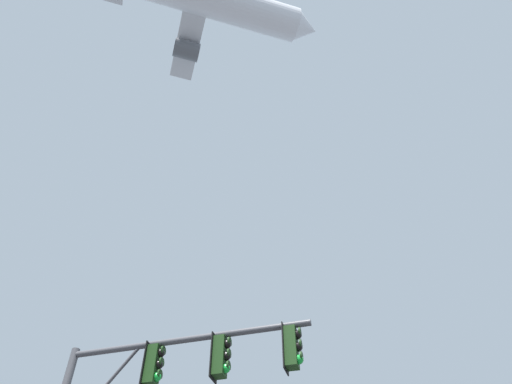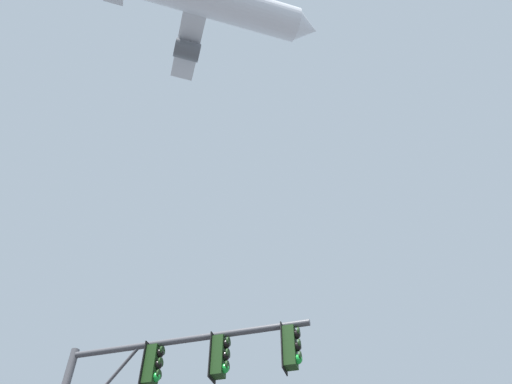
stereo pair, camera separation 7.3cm
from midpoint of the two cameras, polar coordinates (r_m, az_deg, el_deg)
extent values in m
cylinder|color=#4C4C51|center=(11.64, -8.35, -17.30)|extent=(5.89, 0.84, 0.15)
cube|color=#193814|center=(10.71, 4.36, -18.27)|extent=(0.30, 0.35, 0.90)
cylinder|color=#193814|center=(10.94, 4.22, -15.88)|extent=(0.05, 0.05, 0.12)
cube|color=black|center=(10.73, 3.60, -18.38)|extent=(0.08, 0.46, 1.04)
sphere|color=black|center=(10.80, 5.07, -16.88)|extent=(0.20, 0.20, 0.20)
cylinder|color=#193814|center=(10.82, 5.39, -16.54)|extent=(0.06, 0.21, 0.21)
sphere|color=black|center=(10.68, 5.16, -18.21)|extent=(0.20, 0.20, 0.20)
cylinder|color=#193814|center=(10.69, 5.50, -17.87)|extent=(0.06, 0.21, 0.21)
sphere|color=green|center=(10.56, 5.26, -19.57)|extent=(0.20, 0.20, 0.20)
cylinder|color=#193814|center=(10.57, 5.61, -19.22)|extent=(0.06, 0.21, 0.21)
cube|color=#193814|center=(11.11, -4.32, -19.29)|extent=(0.30, 0.35, 0.90)
cylinder|color=#193814|center=(11.34, -4.17, -16.96)|extent=(0.05, 0.05, 0.12)
cube|color=black|center=(11.16, -5.03, -19.36)|extent=(0.08, 0.46, 1.04)
sphere|color=black|center=(11.19, -3.50, -17.97)|extent=(0.20, 0.20, 0.20)
cylinder|color=#193814|center=(11.19, -3.16, -17.66)|extent=(0.06, 0.21, 0.21)
sphere|color=black|center=(11.06, -3.57, -19.27)|extent=(0.20, 0.20, 0.20)
cylinder|color=#193814|center=(11.07, -3.22, -18.95)|extent=(0.06, 0.21, 0.21)
sphere|color=green|center=(10.95, -3.64, -20.59)|extent=(0.20, 0.20, 0.20)
cylinder|color=#193814|center=(10.95, -3.28, -20.28)|extent=(0.06, 0.21, 0.21)
cube|color=#193814|center=(11.73, -12.31, -19.86)|extent=(0.30, 0.35, 0.90)
cylinder|color=#193814|center=(11.95, -11.92, -17.65)|extent=(0.05, 0.05, 0.12)
cube|color=black|center=(11.79, -12.96, -19.89)|extent=(0.08, 0.46, 1.04)
sphere|color=black|center=(11.78, -11.43, -18.64)|extent=(0.20, 0.20, 0.20)
cylinder|color=#193814|center=(11.78, -11.09, -18.36)|extent=(0.06, 0.21, 0.21)
sphere|color=black|center=(11.67, -11.64, -19.87)|extent=(0.20, 0.20, 0.20)
cylinder|color=#193814|center=(11.66, -11.29, -19.59)|extent=(0.06, 0.21, 0.21)
sphere|color=green|center=(11.56, -11.85, -21.13)|extent=(0.20, 0.20, 0.20)
cylinder|color=#193814|center=(11.55, -11.49, -20.84)|extent=(0.06, 0.21, 0.21)
cone|color=white|center=(60.01, 6.07, 19.15)|extent=(4.13, 4.61, 3.79)
cylinder|color=#595B60|center=(59.58, -8.32, 16.64)|extent=(3.68, 3.33, 2.25)
camera|label=1|loc=(0.04, -89.90, -0.10)|focal=33.00mm
camera|label=2|loc=(0.04, 90.10, 0.10)|focal=33.00mm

